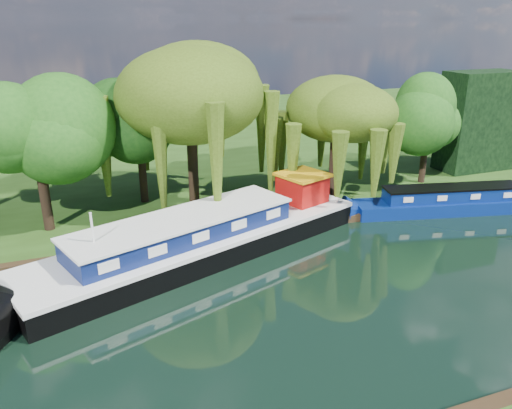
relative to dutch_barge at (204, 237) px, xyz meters
name	(u,v)px	position (x,y,z in m)	size (l,w,h in m)	color
ground	(366,293)	(6.19, -6.72, -1.05)	(120.00, 120.00, 0.00)	black
far_bank	(195,139)	(6.19, 27.28, -0.82)	(120.00, 52.00, 0.45)	#213E10
dutch_barge	(204,237)	(0.00, 0.00, 0.00)	(20.38, 11.02, 4.23)	black
narrowboat	(451,202)	(17.39, 0.58, -0.36)	(13.46, 5.10, 1.94)	navy
red_dinghy	(90,285)	(-6.19, -1.40, -1.05)	(2.09, 2.93, 0.61)	#A00E0B
willow_left	(190,94)	(1.27, 7.52, 6.74)	(8.43, 8.43, 10.10)	black
willow_right	(337,121)	(10.46, 4.54, 4.88)	(6.16, 6.16, 7.51)	black
tree_far_left	(35,131)	(-8.09, 5.74, 5.37)	(5.41, 5.41, 8.72)	black
tree_far_mid	(139,126)	(-1.98, 8.66, 4.70)	(4.68, 4.68, 7.67)	black
tree_far_right	(429,119)	(18.84, 5.64, 4.31)	(4.35, 4.35, 7.11)	black
conifer_hedge	(478,121)	(25.19, 7.28, 3.40)	(6.00, 3.00, 8.00)	black
lamppost	(288,181)	(6.69, 3.78, 1.37)	(0.36, 0.36, 2.56)	silver
mooring_posts	(287,215)	(5.69, 1.68, -0.10)	(19.16, 0.16, 1.00)	silver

